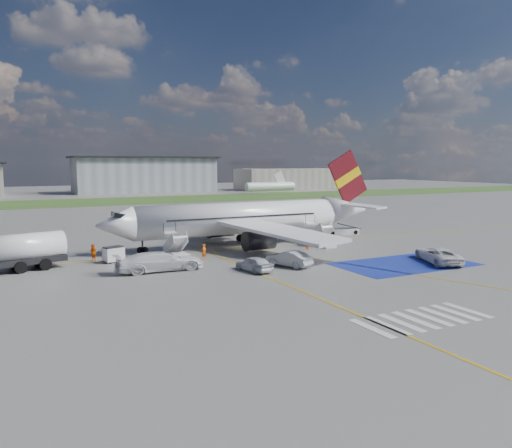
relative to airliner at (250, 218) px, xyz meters
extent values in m
plane|color=#60605E|center=(-1.51, -14.00, -3.39)|extent=(400.00, 400.00, 0.00)
cube|color=#2D4C1E|center=(-1.51, 81.00, -3.39)|extent=(400.00, 30.00, 0.01)
cube|color=gold|center=(-1.51, -2.00, -3.39)|extent=(120.00, 0.20, 0.01)
cube|color=gold|center=(-6.51, -24.00, -3.39)|extent=(0.20, 60.00, 0.01)
cube|color=gold|center=(-1.51, -2.00, -3.39)|extent=(20.71, 56.45, 0.01)
cube|color=navy|center=(8.49, -18.00, -3.39)|extent=(14.00, 8.00, 0.01)
cube|color=silver|center=(-7.51, -32.00, -3.39)|extent=(0.60, 4.00, 0.01)
cube|color=silver|center=(-6.31, -32.00, -3.39)|extent=(0.60, 4.00, 0.01)
cube|color=silver|center=(-5.11, -32.00, -3.39)|extent=(0.60, 4.00, 0.01)
cube|color=silver|center=(-3.91, -32.00, -3.39)|extent=(0.60, 4.00, 0.01)
cube|color=silver|center=(-2.71, -32.00, -3.39)|extent=(0.60, 4.00, 0.01)
cube|color=silver|center=(-1.51, -32.00, -3.39)|extent=(0.60, 4.00, 0.01)
cube|color=silver|center=(-0.31, -32.00, -3.39)|extent=(0.60, 4.00, 0.01)
cube|color=silver|center=(0.89, -32.00, -3.39)|extent=(0.60, 4.00, 0.01)
cube|color=gray|center=(18.49, 121.00, 2.61)|extent=(48.00, 18.00, 12.00)
cube|color=gray|center=(73.49, 114.00, 0.61)|extent=(40.00, 16.00, 8.00)
cylinder|color=white|center=(-1.51, 0.00, 0.01)|extent=(26.00, 3.90, 3.90)
cone|color=white|center=(-16.51, 0.00, 0.01)|extent=(4.00, 3.90, 3.90)
cube|color=black|center=(-15.91, 0.00, 1.06)|extent=(1.67, 1.90, 0.82)
cone|color=white|center=(14.69, 0.00, 0.41)|extent=(6.50, 3.90, 3.90)
cube|color=white|center=(-0.51, -8.50, -0.59)|extent=(9.86, 15.95, 1.40)
cube|color=white|center=(-0.51, 8.50, -0.59)|extent=(9.86, 15.95, 1.40)
cylinder|color=#38383A|center=(-1.51, -5.60, -1.99)|extent=(3.40, 2.10, 2.10)
cylinder|color=#38383A|center=(-1.51, 5.60, -1.99)|extent=(3.40, 2.10, 2.10)
cube|color=#5B0F16|center=(14.99, 0.00, 4.81)|extent=(6.62, 0.30, 7.45)
cube|color=yellow|center=(14.99, 0.00, 4.81)|extent=(4.36, 0.40, 3.08)
cube|color=white|center=(15.29, -3.20, 1.11)|extent=(4.73, 5.95, 0.49)
cube|color=white|center=(15.29, 3.20, 1.11)|extent=(4.73, 5.95, 0.49)
cube|color=black|center=(-1.51, -1.96, 0.36)|extent=(19.50, 0.04, 0.18)
cube|color=black|center=(-1.51, 1.96, 0.36)|extent=(19.50, 0.04, 0.18)
cube|color=white|center=(-11.01, -4.15, -1.94)|extent=(1.40, 3.73, 2.32)
cube|color=white|center=(-11.01, -2.25, -0.89)|extent=(1.40, 1.00, 0.12)
cylinder|color=black|center=(-11.71, -2.25, -0.34)|extent=(0.06, 0.06, 1.10)
cylinder|color=black|center=(-10.31, -2.25, -0.34)|extent=(0.06, 0.06, 1.10)
cube|color=white|center=(-11.01, -5.75, -3.04)|extent=(1.60, 2.40, 0.70)
cube|color=white|center=(7.49, -4.15, -1.94)|extent=(1.40, 3.73, 2.32)
cube|color=white|center=(7.49, -2.25, -0.89)|extent=(1.40, 1.00, 0.12)
cylinder|color=black|center=(6.79, -2.25, -0.34)|extent=(0.06, 0.06, 1.10)
cylinder|color=black|center=(8.19, -2.25, -0.34)|extent=(0.06, 0.06, 1.10)
cube|color=white|center=(7.49, -5.75, -3.04)|extent=(1.60, 2.40, 0.70)
cylinder|color=white|center=(-25.87, -3.70, -1.17)|extent=(7.96, 4.20, 2.56)
cube|color=black|center=(-25.87, -3.70, -2.45)|extent=(7.96, 4.20, 0.56)
cube|color=white|center=(-17.42, -3.61, -2.56)|extent=(2.23, 1.72, 1.38)
cube|color=black|center=(-17.42, -3.61, -1.82)|extent=(2.11, 1.59, 0.12)
cube|color=white|center=(15.79, 2.22, -2.98)|extent=(5.10, 2.31, 0.82)
cube|color=black|center=(17.01, 2.05, -2.27)|extent=(3.35, 1.67, 0.91)
imported|color=silver|center=(-6.50, -14.03, -2.67)|extent=(2.47, 4.50, 1.45)
imported|color=#ADAFB4|center=(-2.45, -13.59, -2.61)|extent=(3.40, 5.01, 1.56)
imported|color=white|center=(12.22, -18.79, -2.35)|extent=(4.55, 6.12, 2.08)
imported|color=white|center=(-14.35, -9.87, -2.17)|extent=(6.28, 2.65, 2.44)
imported|color=#FF620D|center=(-8.61, -6.50, -2.56)|extent=(0.72, 0.66, 1.66)
imported|color=orange|center=(-19.19, -2.08, -2.50)|extent=(1.02, 1.09, 1.79)
imported|color=orange|center=(4.43, -6.30, -2.63)|extent=(0.63, 0.97, 1.53)
camera|label=1|loc=(-27.38, -55.14, 6.71)|focal=35.00mm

